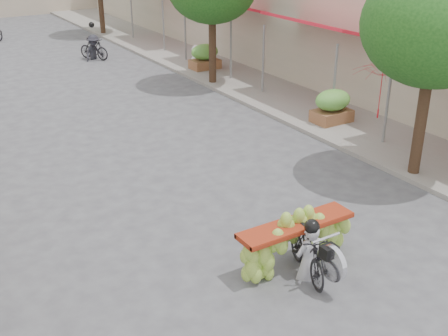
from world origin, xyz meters
TOP-DOWN VIEW (x-y plane):
  - sidewalk_right at (7.00, 15.00)m, footprint 4.00×60.00m
  - street_tree_near at (5.40, 4.00)m, footprint 3.40×3.40m
  - produce_crate_mid at (6.20, 8.00)m, footprint 1.20×0.88m
  - produce_crate_far at (6.20, 16.00)m, footprint 1.20×0.88m
  - banana_motorbike at (0.32, 2.21)m, footprint 2.35×1.82m
  - market_umbrella at (6.19, 6.07)m, footprint 1.81×1.81m
  - pedestrian at (6.13, 16.53)m, footprint 0.96×0.63m
  - bg_motorbike_b at (2.94, 20.58)m, footprint 1.22×1.68m

SIDE VIEW (x-z plane):
  - sidewalk_right at x=7.00m, z-range 0.00..0.12m
  - banana_motorbike at x=0.32m, z-range -0.32..1.67m
  - produce_crate_mid at x=6.20m, z-range 0.13..1.29m
  - produce_crate_far at x=6.20m, z-range 0.13..1.29m
  - bg_motorbike_b at x=2.94m, z-range -0.12..1.83m
  - pedestrian at x=6.13m, z-range 0.12..1.95m
  - market_umbrella at x=6.19m, z-range 1.60..3.20m
  - street_tree_near at x=5.40m, z-range 1.16..6.41m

